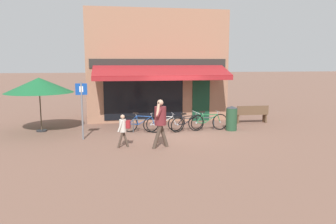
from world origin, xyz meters
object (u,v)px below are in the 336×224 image
Objects in this scene: park_bench at (252,114)px; parking_sign at (82,104)px; pedestrian_adult at (160,118)px; pedestrian_child at (124,127)px; bicycle_blue at (142,124)px; litter_bin at (231,118)px; bicycle_silver at (163,123)px; bicycle_black at (188,123)px; cafe_parasol at (39,85)px; bicycle_green at (208,122)px.

parking_sign is at bearing -163.15° from park_bench.
pedestrian_adult reaches higher than pedestrian_child.
bicycle_blue is 1.60× the size of litter_bin.
pedestrian_adult is 6.47m from park_bench.
litter_bin is (3.93, -0.25, 0.16)m from bicycle_blue.
bicycle_silver is 1.05× the size of bicycle_black.
bicycle_silver is 0.78× the size of parking_sign.
cafe_parasol is (-4.28, 0.95, 1.62)m from bicycle_blue.
pedestrian_adult is at bearing -31.61° from parking_sign.
park_bench reaches higher than bicycle_green.
litter_bin is 8.42m from cafe_parasol.
bicycle_silver is 1.61× the size of litter_bin.
bicycle_silver is at bearing 14.91° from parking_sign.
parking_sign is 0.78× the size of cafe_parasol.
pedestrian_child is (-1.27, 0.23, -0.30)m from pedestrian_adult.
parking_sign reaches higher than bicycle_blue.
bicycle_green reaches higher than bicycle_black.
bicycle_green is 1.14× the size of park_bench.
cafe_parasol is (-4.70, 3.57, 0.97)m from pedestrian_adult.
pedestrian_adult is (0.42, -2.62, 0.66)m from bicycle_blue.
pedestrian_adult is at bearing -102.25° from bicycle_silver.
bicycle_blue is at bearing 176.39° from litter_bin.
parking_sign is at bearing -174.53° from bicycle_green.
cafe_parasol reaches higher than park_bench.
litter_bin reaches higher than bicycle_blue.
bicycle_silver is at bearing 152.41° from bicycle_black.
park_bench is at bearing 23.87° from bicycle_green.
bicycle_blue is 2.56m from pedestrian_child.
pedestrian_child is at bearing -128.12° from bicycle_silver.
cafe_parasol is at bearing -32.02° from pedestrian_adult.
cafe_parasol is (-5.20, 0.97, 1.64)m from bicycle_silver.
litter_bin is 0.67× the size of park_bench.
bicycle_black is 0.91× the size of bicycle_green.
cafe_parasol is (-7.19, 1.03, 1.62)m from bicycle_green.
litter_bin reaches higher than bicycle_green.
bicycle_blue is 3.94m from litter_bin.
bicycle_green is at bearing -3.03° from bicycle_silver.
parking_sign reaches higher than park_bench.
bicycle_black is at bearing 15.38° from bicycle_blue.
bicycle_silver is at bearing -95.71° from pedestrian_adult.
bicycle_silver is 1.47× the size of pedestrian_child.
pedestrian_adult reaches higher than bicycle_green.
park_bench is (6.40, 3.66, -0.28)m from pedestrian_child.
bicycle_black is 3.04m from pedestrian_adult.
cafe_parasol is at bearing -174.13° from bicycle_blue.
cafe_parasol reaches higher than pedestrian_child.
pedestrian_child is at bearing -44.36° from parking_sign.
pedestrian_adult is 1.32m from pedestrian_child.
bicycle_silver is 2.00m from bicycle_green.
bicycle_silver is at bearing -115.19° from pedestrian_child.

